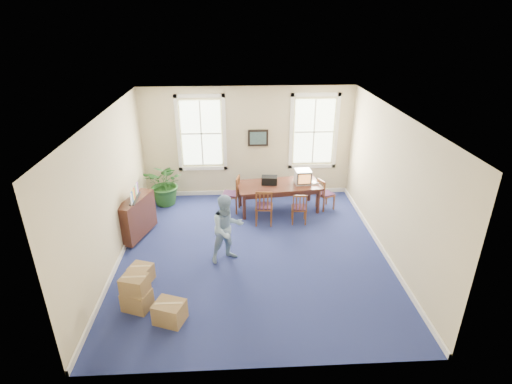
{
  "coord_description": "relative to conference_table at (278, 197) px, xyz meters",
  "views": [
    {
      "loc": [
        -0.36,
        -7.73,
        5.07
      ],
      "look_at": [
        0.1,
        0.6,
        1.25
      ],
      "focal_mm": 28.0,
      "sensor_mm": 36.0,
      "label": 1
    }
  ],
  "objects": [
    {
      "name": "chair_near_left",
      "position": [
        -0.46,
        -0.76,
        0.11
      ],
      "size": [
        0.49,
        0.49,
        0.98
      ],
      "primitive_type": null,
      "rotation": [
        0.0,
        0.0,
        3.03
      ],
      "color": "brown",
      "rests_on": "ground"
    },
    {
      "name": "crt_tv",
      "position": [
        0.66,
        0.05,
        0.57
      ],
      "size": [
        0.45,
        0.48,
        0.38
      ],
      "primitive_type": null,
      "rotation": [
        0.0,
        0.0,
        0.06
      ],
      "color": "#B7B7BC",
      "rests_on": "conference_table"
    },
    {
      "name": "wall_left",
      "position": [
        -3.8,
        -2.14,
        1.22
      ],
      "size": [
        0.0,
        6.5,
        6.5
      ],
      "primitive_type": "plane",
      "rotation": [
        1.57,
        0.0,
        1.57
      ],
      "color": "beige",
      "rests_on": "ground"
    },
    {
      "name": "wall_back",
      "position": [
        -0.8,
        1.11,
        1.22
      ],
      "size": [
        6.5,
        0.0,
        6.5
      ],
      "primitive_type": "plane",
      "rotation": [
        1.57,
        0.0,
        0.0
      ],
      "color": "beige",
      "rests_on": "ground"
    },
    {
      "name": "chair_end_right",
      "position": [
        1.31,
        0.0,
        0.06
      ],
      "size": [
        0.52,
        0.52,
        0.89
      ],
      "primitive_type": null,
      "rotation": [
        0.0,
        0.0,
        1.98
      ],
      "color": "brown",
      "rests_on": "ground"
    },
    {
      "name": "chair_near_right",
      "position": [
        0.46,
        -0.76,
        0.05
      ],
      "size": [
        0.42,
        0.42,
        0.85
      ],
      "primitive_type": null,
      "rotation": [
        0.0,
        0.0,
        3.05
      ],
      "color": "brown",
      "rests_on": "ground"
    },
    {
      "name": "chair_end_left",
      "position": [
        -1.31,
        0.0,
        0.13
      ],
      "size": [
        0.54,
        0.54,
        1.01
      ],
      "primitive_type": null,
      "rotation": [
        0.0,
        0.0,
        -1.78
      ],
      "color": "brown",
      "rests_on": "ground"
    },
    {
      "name": "equipment_bag",
      "position": [
        -0.25,
        0.05,
        0.49
      ],
      "size": [
        0.45,
        0.32,
        0.21
      ],
      "primitive_type": "cube",
      "rotation": [
        0.0,
        0.0,
        -0.1
      ],
      "color": "black",
      "rests_on": "conference_table"
    },
    {
      "name": "potted_plant",
      "position": [
        -3.12,
        0.52,
        0.25
      ],
      "size": [
        1.36,
        1.26,
        1.26
      ],
      "primitive_type": "imported",
      "rotation": [
        0.0,
        0.0,
        -0.29
      ],
      "color": "#20501E",
      "rests_on": "ground"
    },
    {
      "name": "floor",
      "position": [
        -0.8,
        -2.14,
        -0.38
      ],
      "size": [
        6.5,
        6.5,
        0.0
      ],
      "primitive_type": "plane",
      "color": "navy",
      "rests_on": "ground"
    },
    {
      "name": "baseboard_left",
      "position": [
        -3.77,
        -2.14,
        -0.32
      ],
      "size": [
        0.04,
        6.5,
        0.12
      ],
      "primitive_type": "cube",
      "color": "white",
      "rests_on": "ground"
    },
    {
      "name": "wall_right",
      "position": [
        2.2,
        -2.14,
        1.22
      ],
      "size": [
        0.0,
        6.5,
        6.5
      ],
      "primitive_type": "plane",
      "rotation": [
        1.57,
        0.0,
        -1.57
      ],
      "color": "beige",
      "rests_on": "ground"
    },
    {
      "name": "credenza",
      "position": [
        -3.55,
        -1.29,
        0.1
      ],
      "size": [
        0.71,
        1.27,
        0.96
      ],
      "primitive_type": "cube",
      "rotation": [
        0.0,
        0.0,
        -0.32
      ],
      "color": "#472319",
      "rests_on": "ground"
    },
    {
      "name": "baseboard_back",
      "position": [
        -0.8,
        1.08,
        -0.32
      ],
      "size": [
        6.0,
        0.04,
        0.12
      ],
      "primitive_type": "cube",
      "color": "white",
      "rests_on": "ground"
    },
    {
      "name": "conference_table",
      "position": [
        0.0,
        0.0,
        0.0
      ],
      "size": [
        2.33,
        1.27,
        0.76
      ],
      "primitive_type": null,
      "rotation": [
        0.0,
        0.0,
        0.12
      ],
      "color": "#472319",
      "rests_on": "ground"
    },
    {
      "name": "game_console",
      "position": [
        0.96,
        0.0,
        0.4
      ],
      "size": [
        0.2,
        0.23,
        0.05
      ],
      "primitive_type": "cube",
      "rotation": [
        0.0,
        0.0,
        0.34
      ],
      "color": "white",
      "rests_on": "conference_table"
    },
    {
      "name": "brochure_rack",
      "position": [
        -3.54,
        -1.29,
        0.73
      ],
      "size": [
        0.23,
        0.69,
        0.3
      ],
      "primitive_type": null,
      "rotation": [
        0.0,
        0.0,
        -0.16
      ],
      "color": "#99999E",
      "rests_on": "credenza"
    },
    {
      "name": "wall_picture",
      "position": [
        -0.5,
        1.06,
        1.37
      ],
      "size": [
        0.58,
        0.06,
        0.48
      ],
      "primitive_type": null,
      "color": "black",
      "rests_on": "ground"
    },
    {
      "name": "ceiling",
      "position": [
        -0.8,
        -2.14,
        2.82
      ],
      "size": [
        6.5,
        6.5,
        0.0
      ],
      "primitive_type": "plane",
      "rotation": [
        3.14,
        0.0,
        0.0
      ],
      "color": "white",
      "rests_on": "ground"
    },
    {
      "name": "baseboard_right",
      "position": [
        2.17,
        -2.14,
        -0.32
      ],
      "size": [
        0.04,
        6.5,
        0.12
      ],
      "primitive_type": "cube",
      "color": "white",
      "rests_on": "ground"
    },
    {
      "name": "wall_front",
      "position": [
        -0.8,
        -5.39,
        1.22
      ],
      "size": [
        6.5,
        0.0,
        6.5
      ],
      "primitive_type": "plane",
      "rotation": [
        -1.57,
        0.0,
        0.0
      ],
      "color": "beige",
      "rests_on": "ground"
    },
    {
      "name": "man",
      "position": [
        -1.37,
        -2.38,
        0.4
      ],
      "size": [
        0.94,
        0.86,
        1.56
      ],
      "primitive_type": "imported",
      "rotation": [
        0.0,
        0.0,
        0.45
      ],
      "color": "#83A5C5",
      "rests_on": "ground"
    },
    {
      "name": "cardboard_boxes",
      "position": [
        -2.85,
        -3.8,
        -0.01
      ],
      "size": [
        1.67,
        1.67,
        0.74
      ],
      "primitive_type": null,
      "rotation": [
        0.0,
        0.0,
        -0.35
      ],
      "color": "#997548",
      "rests_on": "ground"
    },
    {
      "name": "window_left",
      "position": [
        -2.1,
        1.09,
        1.52
      ],
      "size": [
        1.4,
        0.12,
        2.2
      ],
      "primitive_type": null,
      "color": "white",
      "rests_on": "ground"
    },
    {
      "name": "window_right",
      "position": [
        1.1,
        1.09,
        1.52
      ],
      "size": [
        1.4,
        0.12,
        2.2
      ],
      "primitive_type": null,
      "color": "white",
      "rests_on": "ground"
    }
  ]
}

